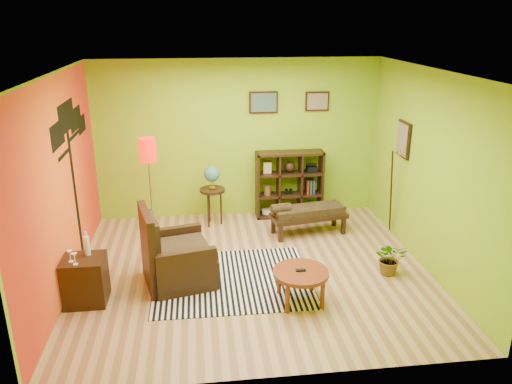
{
  "coord_description": "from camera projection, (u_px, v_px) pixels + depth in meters",
  "views": [
    {
      "loc": [
        -0.73,
        -6.34,
        3.47
      ],
      "look_at": [
        0.1,
        0.43,
        1.05
      ],
      "focal_mm": 35.0,
      "sensor_mm": 36.0,
      "label": 1
    }
  ],
  "objects": [
    {
      "name": "bench",
      "position": [
        307.0,
        213.0,
        8.27
      ],
      "size": [
        1.32,
        0.66,
        0.59
      ],
      "color": "black",
      "rests_on": "ground"
    },
    {
      "name": "coffee_table",
      "position": [
        301.0,
        275.0,
        6.29
      ],
      "size": [
        0.71,
        0.71,
        0.46
      ],
      "color": "maroon",
      "rests_on": "ground"
    },
    {
      "name": "armchair",
      "position": [
        175.0,
        260.0,
        6.77
      ],
      "size": [
        1.08,
        1.07,
        1.09
      ],
      "color": "black",
      "rests_on": "ground"
    },
    {
      "name": "room_shell",
      "position": [
        245.0,
        149.0,
        6.57
      ],
      "size": [
        5.04,
        4.54,
        2.82
      ],
      "color": "#89BA19",
      "rests_on": "ground"
    },
    {
      "name": "floor_lamp",
      "position": [
        148.0,
        160.0,
        7.51
      ],
      "size": [
        0.26,
        0.26,
        1.75
      ],
      "color": "silver",
      "rests_on": "ground"
    },
    {
      "name": "cube_shelf",
      "position": [
        290.0,
        184.0,
        8.98
      ],
      "size": [
        1.2,
        0.35,
        1.2
      ],
      "color": "black",
      "rests_on": "ground"
    },
    {
      "name": "zebra_rug",
      "position": [
        232.0,
        279.0,
        6.93
      ],
      "size": [
        2.17,
        1.78,
        0.01
      ],
      "primitive_type": "cube",
      "rotation": [
        0.0,
        0.0,
        -0.01
      ],
      "color": "white",
      "rests_on": "ground"
    },
    {
      "name": "globe_table",
      "position": [
        212.0,
        181.0,
        8.51
      ],
      "size": [
        0.44,
        0.44,
        1.06
      ],
      "color": "black",
      "rests_on": "ground"
    },
    {
      "name": "side_cabinet",
      "position": [
        85.0,
        280.0,
        6.3
      ],
      "size": [
        0.52,
        0.47,
        0.93
      ],
      "color": "black",
      "rests_on": "ground"
    },
    {
      "name": "potted_plant",
      "position": [
        390.0,
        262.0,
        7.03
      ],
      "size": [
        0.53,
        0.57,
        0.38
      ],
      "primitive_type": "imported",
      "rotation": [
        0.0,
        0.0,
        -0.22
      ],
      "color": "#26661E",
      "rests_on": "ground"
    },
    {
      "name": "ground",
      "position": [
        253.0,
        271.0,
        7.17
      ],
      "size": [
        5.0,
        5.0,
        0.0
      ],
      "primitive_type": "plane",
      "color": "tan",
      "rests_on": "ground"
    }
  ]
}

